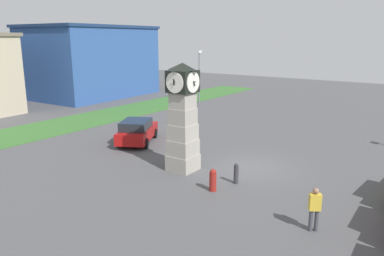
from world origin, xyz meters
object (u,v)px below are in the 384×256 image
(clock_tower, at_px, (183,119))
(car_far_lot, at_px, (137,131))
(bollard_mid_row, at_px, (236,173))
(street_lamp_far_side, at_px, (199,72))
(pedestrian_crossing_lot, at_px, (315,207))
(bollard_near_tower, at_px, (213,180))

(clock_tower, xyz_separation_m, car_far_lot, (2.41, 5.53, -1.93))
(bollard_mid_row, distance_m, street_lamp_far_side, 22.89)
(bollard_mid_row, height_order, pedestrian_crossing_lot, pedestrian_crossing_lot)
(car_far_lot, xyz_separation_m, street_lamp_far_side, (15.28, 5.54, 2.40))
(bollard_near_tower, bearing_deg, car_far_lot, 65.03)
(bollard_near_tower, height_order, bollard_mid_row, bollard_near_tower)
(bollard_mid_row, relative_size, pedestrian_crossing_lot, 0.61)
(clock_tower, xyz_separation_m, bollard_mid_row, (-0.05, -3.15, -2.21))
(bollard_mid_row, distance_m, pedestrian_crossing_lot, 5.01)
(clock_tower, distance_m, car_far_lot, 6.34)
(bollard_near_tower, height_order, pedestrian_crossing_lot, pedestrian_crossing_lot)
(bollard_mid_row, bearing_deg, pedestrian_crossing_lot, -118.11)
(clock_tower, xyz_separation_m, bollard_near_tower, (-1.43, -2.73, -2.19))
(bollard_near_tower, relative_size, pedestrian_crossing_lot, 0.63)
(bollard_mid_row, bearing_deg, street_lamp_far_side, 38.73)
(bollard_near_tower, distance_m, car_far_lot, 9.12)
(clock_tower, height_order, bollard_mid_row, clock_tower)
(car_far_lot, relative_size, pedestrian_crossing_lot, 2.75)
(bollard_near_tower, xyz_separation_m, pedestrian_crossing_lot, (-0.96, -4.81, 0.40))
(pedestrian_crossing_lot, distance_m, street_lamp_far_side, 27.48)
(clock_tower, bearing_deg, pedestrian_crossing_lot, -107.62)
(street_lamp_far_side, bearing_deg, bollard_mid_row, -141.27)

